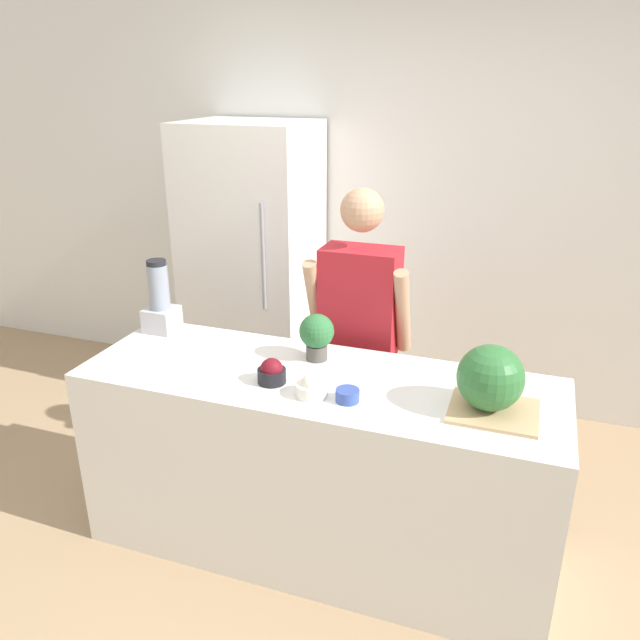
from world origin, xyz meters
TOP-DOWN VIEW (x-y plane):
  - ground_plane at (0.00, 0.00)m, footprint 14.00×14.00m
  - wall_back at (0.00, 2.02)m, footprint 8.00×0.06m
  - counter_island at (0.00, 0.35)m, footprint 2.08×0.69m
  - refrigerator at (-0.91, 1.64)m, footprint 0.79×0.69m
  - person at (0.03, 0.90)m, footprint 0.52×0.26m
  - cutting_board at (0.74, 0.29)m, footprint 0.33×0.29m
  - watermelon at (0.71, 0.30)m, footprint 0.26×0.26m
  - bowl_cherries at (-0.16, 0.24)m, footprint 0.12×0.12m
  - bowl_cream at (0.03, 0.18)m, footprint 0.13×0.13m
  - bowl_small_blue at (0.18, 0.19)m, footprint 0.10×0.10m
  - blender at (-0.91, 0.57)m, footprint 0.15×0.15m
  - potted_plant at (-0.06, 0.51)m, footprint 0.16×0.16m

SIDE VIEW (x-z plane):
  - ground_plane at x=0.00m, z-range 0.00..0.00m
  - counter_island at x=0.00m, z-range 0.00..0.89m
  - person at x=0.03m, z-range 0.02..1.63m
  - cutting_board at x=0.74m, z-range 0.89..0.90m
  - bowl_small_blue at x=0.18m, z-range 0.89..0.94m
  - refrigerator at x=-0.91m, z-range 0.00..1.83m
  - bowl_cream at x=0.03m, z-range 0.88..0.97m
  - bowl_cherries at x=-0.16m, z-range 0.88..0.99m
  - potted_plant at x=-0.06m, z-range 0.90..1.12m
  - watermelon at x=0.71m, z-range 0.90..1.16m
  - blender at x=-0.91m, z-range 0.85..1.22m
  - wall_back at x=0.00m, z-range 0.00..2.60m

